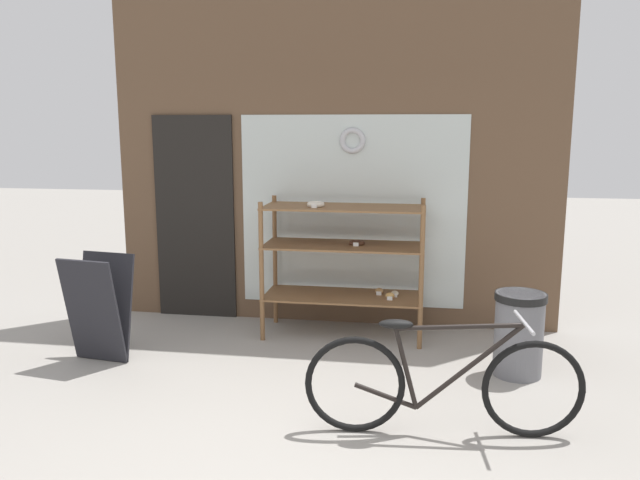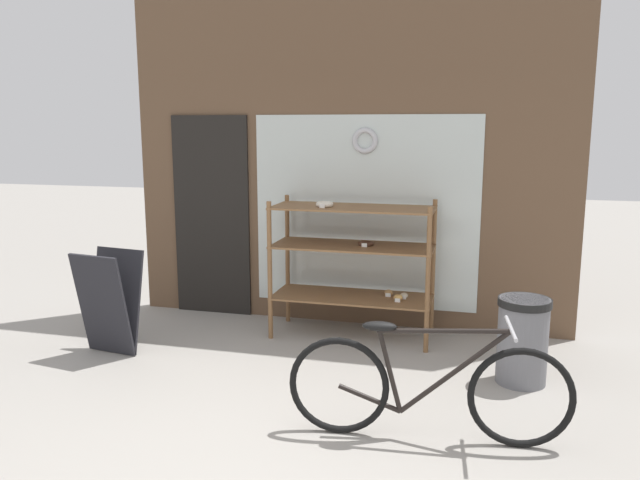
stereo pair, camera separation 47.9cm
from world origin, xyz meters
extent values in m
plane|color=gray|center=(0.00, 0.00, 0.00)|extent=(30.00, 30.00, 0.00)
cube|color=brown|center=(0.00, 2.86, 2.00)|extent=(4.47, 0.08, 4.00)
cube|color=silver|center=(0.20, 2.81, 1.15)|extent=(2.24, 0.02, 1.90)
cube|color=black|center=(-1.44, 2.80, 1.05)|extent=(0.84, 0.03, 2.10)
torus|color=#B7B7BC|center=(0.20, 2.79, 1.85)|extent=(0.26, 0.06, 0.26)
cylinder|color=brown|center=(-0.57, 2.15, 0.66)|extent=(0.04, 0.04, 1.31)
cylinder|color=brown|center=(0.90, 2.15, 0.66)|extent=(0.04, 0.04, 1.31)
cylinder|color=brown|center=(-0.57, 2.70, 0.66)|extent=(0.04, 0.04, 1.31)
cylinder|color=brown|center=(0.90, 2.70, 0.66)|extent=(0.04, 0.04, 1.31)
cube|color=brown|center=(0.17, 2.42, 0.39)|extent=(1.51, 0.59, 0.02)
cube|color=brown|center=(0.17, 2.42, 0.88)|extent=(1.51, 0.59, 0.02)
cube|color=brown|center=(0.17, 2.42, 1.24)|extent=(1.51, 0.59, 0.02)
torus|color=#4C2D1E|center=(0.29, 2.44, 0.91)|extent=(0.15, 0.15, 0.04)
cube|color=white|center=(0.29, 2.36, 0.91)|extent=(0.05, 0.00, 0.04)
ellipsoid|color=#AD7F4C|center=(0.50, 2.52, 0.42)|extent=(0.08, 0.07, 0.06)
cube|color=white|center=(0.50, 2.48, 0.41)|extent=(0.05, 0.00, 0.04)
ellipsoid|color=tan|center=(0.61, 2.37, 0.42)|extent=(0.09, 0.07, 0.06)
cube|color=white|center=(0.61, 2.31, 0.41)|extent=(0.05, 0.00, 0.04)
torus|color=beige|center=(-0.09, 2.35, 1.27)|extent=(0.16, 0.16, 0.05)
cube|color=white|center=(-0.09, 2.26, 1.27)|extent=(0.05, 0.00, 0.04)
ellipsoid|color=beige|center=(0.65, 2.47, 0.42)|extent=(0.07, 0.06, 0.05)
cube|color=white|center=(0.65, 2.43, 0.41)|extent=(0.05, 0.00, 0.04)
torus|color=black|center=(0.48, 0.50, 0.33)|extent=(0.66, 0.10, 0.66)
torus|color=black|center=(1.62, 0.61, 0.33)|extent=(0.66, 0.10, 0.66)
cylinder|color=black|center=(1.20, 0.57, 0.47)|extent=(0.68, 0.09, 0.60)
cylinder|color=black|center=(1.13, 0.56, 0.74)|extent=(0.80, 0.11, 0.07)
cylinder|color=black|center=(0.81, 0.53, 0.45)|extent=(0.18, 0.05, 0.54)
cylinder|color=black|center=(0.68, 0.52, 0.25)|extent=(0.41, 0.07, 0.18)
ellipsoid|color=black|center=(0.73, 0.53, 0.75)|extent=(0.23, 0.11, 0.06)
cylinder|color=#B2B2B7|center=(1.53, 0.60, 0.78)|extent=(0.07, 0.46, 0.02)
cube|color=#232328|center=(-1.82, 1.34, 0.46)|extent=(0.53, 0.27, 0.91)
cube|color=#232328|center=(-1.79, 1.52, 0.46)|extent=(0.53, 0.27, 0.91)
cylinder|color=slate|center=(1.68, 1.67, 0.34)|extent=(0.38, 0.38, 0.68)
cylinder|color=black|center=(1.68, 1.67, 0.65)|extent=(0.41, 0.41, 0.06)
camera|label=1|loc=(0.86, -3.31, 1.99)|focal=35.00mm
camera|label=2|loc=(1.33, -3.22, 1.99)|focal=35.00mm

